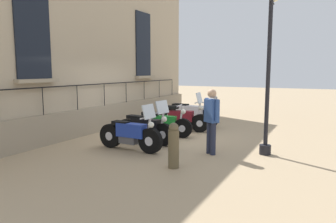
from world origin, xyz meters
name	(u,v)px	position (x,y,z in m)	size (l,w,h in m)	color
ground_plane	(157,135)	(0.00, 0.00, 0.00)	(60.00, 60.00, 0.00)	tan
building_facade	(94,42)	(-2.47, 0.00, 3.05)	(0.82, 12.47, 6.34)	tan
motorcycle_blue	(131,135)	(0.31, -1.95, 0.42)	(1.92, 0.59, 1.24)	black
motorcycle_black	(145,128)	(0.20, -1.03, 0.43)	(1.98, 0.65, 1.25)	black
motorcycle_green	(160,124)	(0.16, -0.06, 0.39)	(2.06, 0.66, 1.02)	black
motorcycle_maroon	(180,119)	(0.34, 1.04, 0.42)	(2.07, 0.64, 1.34)	black
motorcycle_white	(189,114)	(0.27, 1.98, 0.46)	(2.26, 0.70, 0.97)	black
lamppost	(270,41)	(3.50, -0.74, 2.76)	(0.29, 0.99, 4.01)	black
crowd_barrier	(215,106)	(0.56, 4.07, 0.57)	(0.89, 2.16, 1.05)	#B7B7BF
bollard	(174,145)	(1.96, -2.76, 0.49)	(0.24, 0.24, 0.98)	brown
pedestrian_standing	(211,118)	(2.29, -1.33, 0.91)	(0.45, 0.39, 1.62)	#23283D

